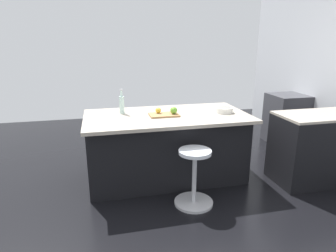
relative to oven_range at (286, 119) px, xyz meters
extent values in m
plane|color=black|center=(2.47, 1.17, -0.44)|extent=(7.47, 7.47, 0.00)
cube|color=#38383D|center=(0.00, 0.00, 0.00)|extent=(0.60, 0.60, 0.87)
cube|color=black|center=(0.00, 0.30, -0.04)|extent=(0.44, 0.01, 0.32)
cube|color=black|center=(2.41, 0.91, -0.01)|extent=(1.99, 0.87, 0.85)
cube|color=#9E9384|center=(2.41, 0.96, 0.43)|extent=(2.05, 1.07, 0.04)
cylinder|color=#B7B7BC|center=(2.25, 1.62, -0.42)|extent=(0.44, 0.44, 0.03)
cylinder|color=#B7B7BC|center=(2.25, 1.62, -0.12)|extent=(0.05, 0.05, 0.59)
cylinder|color=silver|center=(2.25, 1.62, 0.19)|extent=(0.36, 0.36, 0.04)
cube|color=olive|center=(2.46, 0.99, 0.46)|extent=(0.36, 0.24, 0.02)
sphere|color=#609E2D|center=(2.34, 1.01, 0.52)|extent=(0.09, 0.09, 0.09)
sphere|color=gold|center=(2.51, 0.93, 0.51)|extent=(0.07, 0.07, 0.07)
cylinder|color=silver|center=(2.95, 0.76, 0.56)|extent=(0.06, 0.06, 0.22)
cylinder|color=silver|center=(2.95, 0.76, 0.71)|extent=(0.03, 0.03, 0.08)
cylinder|color=#B7B7BC|center=(2.95, 0.76, 0.76)|extent=(0.03, 0.03, 0.02)
cylinder|color=silver|center=(1.67, 1.02, 0.49)|extent=(0.22, 0.22, 0.07)
cylinder|color=slate|center=(1.67, 1.02, 0.50)|extent=(0.18, 0.18, 0.04)
camera|label=1|loc=(3.22, 4.43, 1.36)|focal=31.36mm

